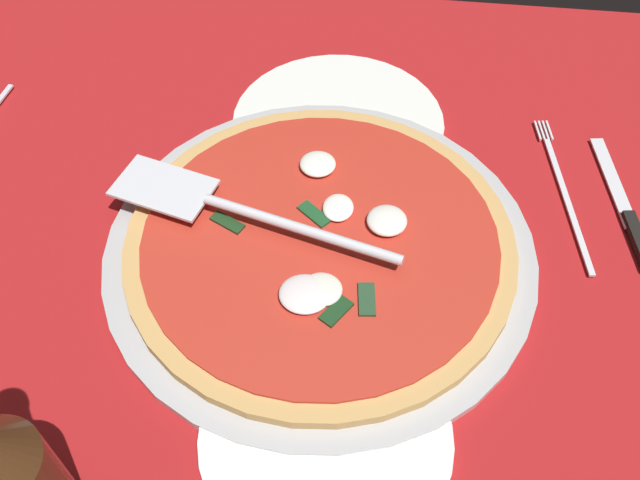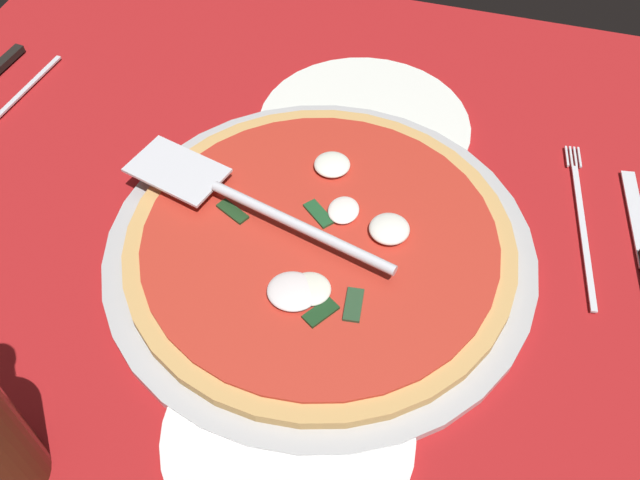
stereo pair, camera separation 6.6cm
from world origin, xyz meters
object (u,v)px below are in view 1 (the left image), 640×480
(dinner_plate_left, at_px, (338,123))
(pizza_server, at_px, (237,209))
(dinner_plate_right, at_px, (326,437))
(pizza, at_px, (321,242))
(place_setting_far, at_px, (595,205))
(beer_bottle, at_px, (7,480))

(dinner_plate_left, bearing_deg, pizza_server, -24.26)
(dinner_plate_right, distance_m, pizza, 0.19)
(place_setting_far, xyz_separation_m, beer_bottle, (0.37, -0.44, 0.08))
(dinner_plate_left, relative_size, beer_bottle, 1.07)
(dinner_plate_left, height_order, beer_bottle, beer_bottle)
(dinner_plate_right, xyz_separation_m, pizza_server, (-0.20, -0.11, 0.04))
(pizza_server, height_order, place_setting_far, pizza_server)
(dinner_plate_right, bearing_deg, pizza_server, -151.28)
(dinner_plate_left, distance_m, place_setting_far, 0.29)
(pizza_server, distance_m, beer_bottle, 0.30)
(dinner_plate_left, height_order, pizza, pizza)
(pizza_server, relative_size, place_setting_far, 1.30)
(pizza_server, bearing_deg, dinner_plate_left, -99.01)
(dinner_plate_right, bearing_deg, dinner_plate_left, -175.46)
(pizza_server, relative_size, beer_bottle, 1.30)
(place_setting_far, bearing_deg, pizza_server, 94.63)
(beer_bottle, bearing_deg, dinner_plate_right, 114.38)
(dinner_plate_left, xyz_separation_m, pizza, (0.19, 0.00, 0.01))
(pizza, distance_m, beer_bottle, 0.33)
(dinner_plate_right, bearing_deg, place_setting_far, 138.95)
(beer_bottle, bearing_deg, dinner_plate_left, 159.91)
(dinner_plate_left, height_order, pizza_server, pizza_server)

